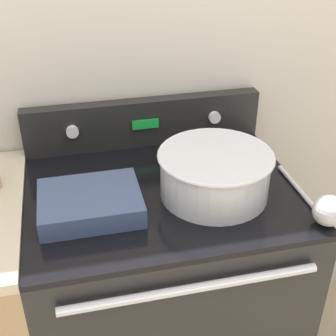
{
  "coord_description": "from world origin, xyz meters",
  "views": [
    {
      "loc": [
        -0.25,
        -0.82,
        1.68
      ],
      "look_at": [
        0.02,
        0.33,
        0.96
      ],
      "focal_mm": 50.0,
      "sensor_mm": 36.0,
      "label": 1
    }
  ],
  "objects": [
    {
      "name": "kitchen_wall",
      "position": [
        0.0,
        0.67,
        1.25
      ],
      "size": [
        8.0,
        0.05,
        2.5
      ],
      "color": "beige",
      "rests_on": "ground_plane"
    },
    {
      "name": "stove_range",
      "position": [
        0.0,
        0.32,
        0.45
      ],
      "size": [
        0.81,
        0.67,
        0.9
      ],
      "color": "black",
      "rests_on": "ground_plane"
    },
    {
      "name": "control_panel",
      "position": [
        0.0,
        0.61,
        0.99
      ],
      "size": [
        0.81,
        0.07,
        0.16
      ],
      "color": "black",
      "rests_on": "stove_range"
    },
    {
      "name": "mixing_bowl",
      "position": [
        0.14,
        0.26,
        0.98
      ],
      "size": [
        0.33,
        0.33,
        0.14
      ],
      "color": "silver",
      "rests_on": "stove_range"
    },
    {
      "name": "casserole_dish",
      "position": [
        -0.22,
        0.25,
        0.94
      ],
      "size": [
        0.28,
        0.22,
        0.06
      ],
      "color": "#38476B",
      "rests_on": "stove_range"
    },
    {
      "name": "ladle",
      "position": [
        0.39,
        0.07,
        0.94
      ],
      "size": [
        0.09,
        0.33,
        0.09
      ],
      "color": "#B7B7B7",
      "rests_on": "stove_range"
    }
  ]
}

